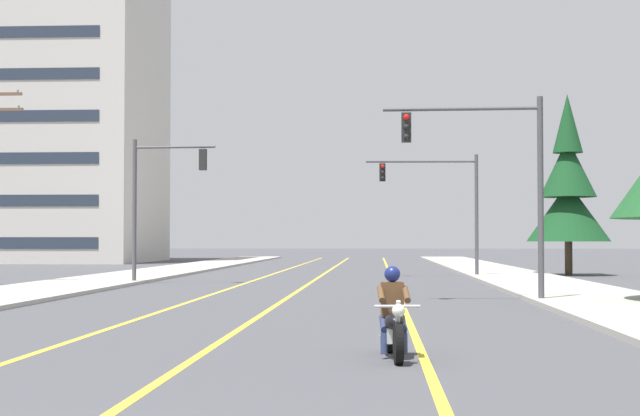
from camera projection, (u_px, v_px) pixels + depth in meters
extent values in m
cube|color=yellow|center=(322.00, 275.00, 51.23)|extent=(0.16, 100.00, 0.01)
cube|color=yellow|center=(270.00, 275.00, 51.39)|extent=(0.16, 100.00, 0.01)
cube|color=yellow|center=(390.00, 275.00, 51.02)|extent=(0.16, 100.00, 0.01)
cube|color=#ADA89E|center=(520.00, 278.00, 45.68)|extent=(4.40, 110.00, 0.14)
cube|color=#ADA89E|center=(125.00, 277.00, 46.78)|extent=(4.40, 110.00, 0.14)
cylinder|color=black|center=(398.00, 343.00, 14.60)|extent=(0.16, 0.65, 0.64)
cylinder|color=black|center=(390.00, 334.00, 16.15)|extent=(0.16, 0.65, 0.64)
cylinder|color=silver|center=(398.00, 322.00, 14.71)|extent=(0.09, 0.33, 0.68)
sphere|color=white|center=(399.00, 310.00, 14.56)|extent=(0.20, 0.20, 0.20)
cylinder|color=silver|center=(397.00, 306.00, 14.77)|extent=(0.70, 0.09, 0.04)
ellipsoid|color=black|center=(394.00, 321.00, 15.26)|extent=(0.36, 0.58, 0.28)
cube|color=silver|center=(394.00, 335.00, 15.37)|extent=(0.27, 0.46, 0.24)
cube|color=black|center=(392.00, 323.00, 15.70)|extent=(0.32, 0.54, 0.12)
cube|color=black|center=(390.00, 316.00, 16.11)|extent=(0.22, 0.37, 0.08)
cylinder|color=silver|center=(383.00, 337.00, 15.77)|extent=(0.12, 0.55, 0.08)
cube|color=brown|center=(392.00, 299.00, 15.67)|extent=(0.38, 0.26, 0.56)
sphere|color=navy|center=(392.00, 274.00, 15.67)|extent=(0.26, 0.26, 0.26)
cylinder|color=navy|center=(402.00, 324.00, 15.52)|extent=(0.17, 0.45, 0.30)
cylinder|color=navy|center=(404.00, 344.00, 15.33)|extent=(0.12, 0.16, 0.35)
cylinder|color=brown|center=(406.00, 294.00, 15.42)|extent=(0.14, 0.53, 0.27)
cylinder|color=navy|center=(384.00, 324.00, 15.52)|extent=(0.17, 0.45, 0.30)
cylinder|color=navy|center=(384.00, 344.00, 15.33)|extent=(0.12, 0.16, 0.35)
cylinder|color=brown|center=(381.00, 294.00, 15.41)|extent=(0.14, 0.53, 0.27)
cylinder|color=#47474C|center=(541.00, 199.00, 29.03)|extent=(0.18, 0.18, 6.20)
cylinder|color=#47474C|center=(461.00, 109.00, 29.32)|extent=(4.72, 0.24, 0.11)
cube|color=black|center=(406.00, 128.00, 29.44)|extent=(0.31, 0.25, 0.90)
sphere|color=red|center=(406.00, 117.00, 29.30)|extent=(0.18, 0.18, 0.18)
sphere|color=black|center=(406.00, 127.00, 29.29)|extent=(0.18, 0.18, 0.18)
sphere|color=black|center=(406.00, 137.00, 29.28)|extent=(0.18, 0.18, 0.18)
cylinder|color=#47474C|center=(135.00, 211.00, 41.54)|extent=(0.18, 0.18, 6.20)
cylinder|color=#47474C|center=(175.00, 147.00, 41.41)|extent=(3.53, 0.35, 0.11)
cube|color=black|center=(203.00, 160.00, 41.24)|extent=(0.32, 0.26, 0.90)
sphere|color=red|center=(204.00, 153.00, 41.40)|extent=(0.18, 0.18, 0.18)
sphere|color=black|center=(204.00, 160.00, 41.39)|extent=(0.18, 0.18, 0.18)
sphere|color=black|center=(204.00, 167.00, 41.38)|extent=(0.18, 0.18, 0.18)
cylinder|color=#47474C|center=(477.00, 216.00, 48.87)|extent=(0.18, 0.18, 6.20)
cylinder|color=#47474C|center=(421.00, 162.00, 49.02)|extent=(5.59, 0.32, 0.11)
cube|color=black|center=(382.00, 172.00, 49.04)|extent=(0.31, 0.25, 0.90)
sphere|color=red|center=(383.00, 166.00, 48.89)|extent=(0.18, 0.18, 0.18)
sphere|color=black|center=(383.00, 172.00, 48.88)|extent=(0.18, 0.18, 0.18)
sphere|color=black|center=(383.00, 178.00, 48.88)|extent=(0.18, 0.18, 0.18)
cylinder|color=slate|center=(18.00, 91.00, 40.56)|extent=(0.08, 0.08, 0.12)
cylinder|color=slate|center=(19.00, 107.00, 40.53)|extent=(0.08, 0.08, 0.12)
cylinder|color=#423023|center=(569.00, 258.00, 51.41)|extent=(0.40, 0.40, 1.80)
cone|color=#14421E|center=(568.00, 212.00, 51.49)|extent=(4.40, 4.40, 3.15)
cone|color=#14421E|center=(568.00, 168.00, 51.57)|extent=(2.99, 2.99, 3.15)
cone|color=#14421E|center=(567.00, 123.00, 51.65)|extent=(1.58, 1.58, 3.15)
cube|color=beige|center=(9.00, 91.00, 83.60)|extent=(24.57, 16.67, 29.50)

